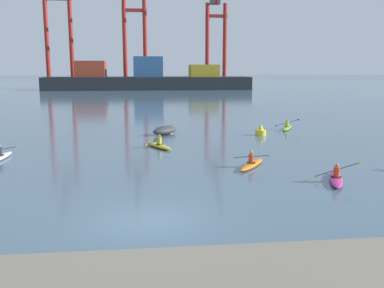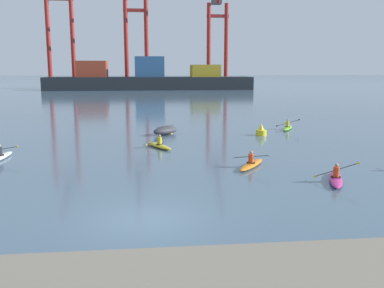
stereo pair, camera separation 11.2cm
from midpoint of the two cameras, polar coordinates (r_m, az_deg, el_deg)
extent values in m
plane|color=slate|center=(15.91, -5.98, -10.10)|extent=(800.00, 800.00, 0.00)
cube|color=#1E2328|center=(117.33, -5.92, 8.15)|extent=(55.67, 9.83, 3.46)
cube|color=#993823|center=(118.10, -13.52, 9.81)|extent=(7.79, 6.88, 4.26)
cube|color=#2D5684|center=(117.27, -5.96, 10.32)|extent=(7.79, 6.88, 5.43)
cube|color=#B29323|center=(118.42, 1.58, 9.84)|extent=(7.79, 6.88, 3.28)
cylinder|color=maroon|center=(128.60, -19.04, 13.56)|extent=(1.20, 1.20, 29.17)
cylinder|color=maroon|center=(127.38, -16.03, 13.75)|extent=(1.20, 1.20, 29.17)
cylinder|color=maroon|center=(125.05, -9.09, 13.30)|extent=(1.20, 1.20, 25.76)
cylinder|color=maroon|center=(124.95, -6.37, 13.36)|extent=(1.20, 1.20, 25.76)
cube|color=maroon|center=(125.82, -7.83, 17.43)|extent=(6.96, 0.90, 0.90)
cylinder|color=maroon|center=(129.23, 2.05, 13.07)|extent=(1.20, 1.20, 24.70)
cylinder|color=maroon|center=(130.11, 4.41, 13.03)|extent=(1.20, 1.20, 24.70)
cube|color=maroon|center=(130.39, 3.27, 16.85)|extent=(6.47, 0.90, 0.90)
cube|color=#47474C|center=(133.47, 3.10, 18.73)|extent=(2.80, 2.80, 2.00)
ellipsoid|color=#38383D|center=(35.88, -3.77, 1.82)|extent=(2.65, 2.57, 0.70)
cube|color=#38383D|center=(35.83, -3.78, 2.42)|extent=(1.47, 1.37, 0.06)
cylinder|color=yellow|center=(35.99, 9.15, 1.53)|extent=(0.90, 0.90, 0.45)
cone|color=yellow|center=(35.92, 9.17, 2.32)|extent=(0.50, 0.49, 0.55)
ellipsoid|color=#7ABC2D|center=(40.03, 12.61, 2.13)|extent=(2.12, 3.29, 0.26)
torus|color=black|center=(39.91, 12.60, 2.31)|extent=(0.66, 0.66, 0.05)
cylinder|color=gold|center=(39.88, 12.61, 2.65)|extent=(0.30, 0.30, 0.50)
sphere|color=tan|center=(39.84, 12.63, 3.15)|extent=(0.19, 0.19, 0.19)
cylinder|color=black|center=(39.92, 12.63, 2.80)|extent=(1.79, 0.97, 0.69)
ellipsoid|color=black|center=(40.12, 11.20, 2.41)|extent=(0.20, 0.13, 0.16)
ellipsoid|color=black|center=(39.74, 14.07, 3.19)|extent=(0.20, 0.13, 0.16)
ellipsoid|color=orange|center=(24.25, 7.92, -2.77)|extent=(2.38, 3.16, 0.26)
torus|color=black|center=(24.12, 7.85, -2.49)|extent=(0.68, 0.68, 0.05)
cylinder|color=#DB471E|center=(24.07, 7.86, -1.93)|extent=(0.30, 0.30, 0.50)
sphere|color=tan|center=(24.00, 7.88, -1.12)|extent=(0.19, 0.19, 0.19)
cylinder|color=black|center=(24.10, 7.91, -1.68)|extent=(1.75, 1.18, 0.34)
ellipsoid|color=silver|center=(24.48, 5.60, -1.81)|extent=(0.18, 0.14, 0.14)
ellipsoid|color=silver|center=(23.76, 10.28, -1.54)|extent=(0.18, 0.14, 0.14)
ellipsoid|color=yellow|center=(29.97, -4.60, -0.25)|extent=(2.02, 3.32, 0.26)
torus|color=black|center=(29.85, -4.52, -0.02)|extent=(0.65, 0.65, 0.05)
cylinder|color=gold|center=(29.81, -4.52, 0.44)|extent=(0.30, 0.30, 0.50)
sphere|color=tan|center=(29.76, -4.53, 1.10)|extent=(0.19, 0.19, 0.19)
cylinder|color=black|center=(29.84, -4.57, 0.64)|extent=(1.83, 0.91, 0.64)
ellipsoid|color=yellow|center=(29.44, -6.29, -0.12)|extent=(0.20, 0.13, 0.16)
ellipsoid|color=yellow|center=(30.27, -2.90, 1.38)|extent=(0.20, 0.13, 0.16)
ellipsoid|color=silver|center=(28.60, -24.52, -1.63)|extent=(0.81, 3.43, 0.26)
torus|color=black|center=(28.48, -24.62, -1.39)|extent=(0.52, 0.52, 0.05)
cylinder|color=black|center=(28.47, -24.63, -0.70)|extent=(2.07, 0.16, 0.38)
ellipsoid|color=yellow|center=(28.07, -22.69, -0.34)|extent=(0.20, 0.05, 0.14)
ellipsoid|color=#C13384|center=(22.07, 18.72, -4.49)|extent=(1.84, 3.37, 0.26)
torus|color=black|center=(21.94, 18.75, -4.20)|extent=(0.64, 0.64, 0.05)
cylinder|color=#DB471E|center=(21.88, 18.78, -3.59)|extent=(0.30, 0.30, 0.50)
sphere|color=tan|center=(21.80, 18.83, -2.70)|extent=(0.19, 0.19, 0.19)
cylinder|color=black|center=(21.91, 18.79, -3.31)|extent=(1.83, 0.77, 0.82)
ellipsoid|color=yellow|center=(21.96, 16.19, -4.19)|extent=(0.21, 0.12, 0.17)
ellipsoid|color=yellow|center=(21.90, 21.39, -2.42)|extent=(0.21, 0.12, 0.17)
camera|label=1|loc=(0.06, -90.11, -0.02)|focal=39.55mm
camera|label=2|loc=(0.06, 89.89, 0.02)|focal=39.55mm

